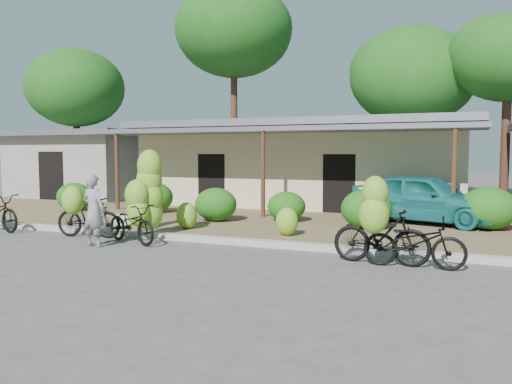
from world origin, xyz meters
TOP-DOWN VIEW (x-y plane):
  - ground at (0.00, 0.00)m, footprint 100.00×100.00m
  - sidewalk at (0.00, 5.00)m, footprint 60.00×6.00m
  - curb at (0.00, 2.00)m, footprint 60.00×0.25m
  - shop_main at (0.00, 10.93)m, footprint 13.00×8.50m
  - shop_grey at (-11.00, 10.99)m, footprint 7.00×6.00m
  - tree_back_left at (-13.69, 13.11)m, footprint 5.30×5.19m
  - tree_far_center at (-5.69, 16.11)m, footprint 6.24×6.21m
  - tree_center_right at (3.31, 16.61)m, footprint 5.81×5.74m
  - tree_near_right at (7.31, 14.61)m, footprint 4.62×4.46m
  - hedge_0 at (-6.76, 5.22)m, footprint 1.26×1.13m
  - hedge_1 at (-3.86, 5.79)m, footprint 1.32×1.19m
  - hedge_2 at (-0.95, 4.66)m, footprint 1.27×1.14m
  - hedge_3 at (1.02, 5.39)m, footprint 1.14×1.02m
  - hedge_4 at (3.45, 4.85)m, footprint 1.36×1.22m
  - hedge_5 at (6.47, 5.86)m, footprint 1.46×1.31m
  - bike_left at (-2.94, 1.38)m, footprint 1.83×1.26m
  - bike_center at (-1.39, 1.49)m, footprint 1.90×1.44m
  - bike_right at (4.35, 1.03)m, footprint 1.90×1.21m
  - bike_far_right at (4.97, 1.07)m, footprint 1.87×0.70m
  - loose_banana_a at (-2.23, 2.82)m, footprint 0.52×0.44m
  - loose_banana_b at (-0.99, 3.01)m, footprint 0.57×0.49m
  - loose_banana_c at (1.84, 2.98)m, footprint 0.56×0.47m
  - sack_near at (-2.83, 3.06)m, footprint 0.88×0.46m
  - sack_far at (-3.87, 3.17)m, footprint 0.84×0.71m
  - vendor at (-2.00, 0.55)m, footprint 0.64×0.45m
  - bystander at (-2.15, 2.69)m, footprint 0.84×0.68m
  - teal_van at (4.84, 6.55)m, footprint 4.54×2.87m

SIDE VIEW (x-z plane):
  - ground at x=0.00m, z-range 0.00..0.00m
  - sidewalk at x=0.00m, z-range 0.00..0.12m
  - curb at x=0.00m, z-range 0.00..0.15m
  - sack_far at x=-3.87m, z-range 0.12..0.40m
  - sack_near at x=-2.83m, z-range 0.12..0.42m
  - loose_banana_a at x=-2.23m, z-range 0.12..0.77m
  - loose_banana_c at x=1.84m, z-range 0.12..0.82m
  - loose_banana_b at x=-0.99m, z-range 0.12..0.84m
  - bike_far_right at x=4.97m, z-range 0.00..0.98m
  - hedge_3 at x=1.02m, z-range 0.12..1.01m
  - hedge_0 at x=-6.76m, z-range 0.12..1.10m
  - bike_left at x=-2.94m, z-range -0.07..1.29m
  - hedge_2 at x=-0.95m, z-range 0.12..1.11m
  - hedge_1 at x=-3.86m, z-range 0.12..1.15m
  - hedge_4 at x=3.45m, z-range 0.12..1.18m
  - hedge_5 at x=6.47m, z-range 0.12..1.26m
  - bike_right at x=4.35m, z-range -0.18..1.56m
  - vendor at x=-2.00m, z-range 0.00..1.67m
  - teal_van at x=4.84m, z-range 0.12..1.56m
  - bike_center at x=-1.39m, z-range -0.24..1.99m
  - bystander at x=-2.15m, z-range 0.12..1.75m
  - shop_grey at x=-11.00m, z-range 0.04..3.19m
  - shop_main at x=0.00m, z-range 0.05..3.40m
  - tree_back_left at x=-13.69m, z-range 1.88..9.58m
  - tree_center_right at x=3.31m, z-range 1.85..9.93m
  - tree_near_right at x=7.31m, z-range 2.19..10.03m
  - tree_far_center at x=-5.69m, z-range 3.17..14.27m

